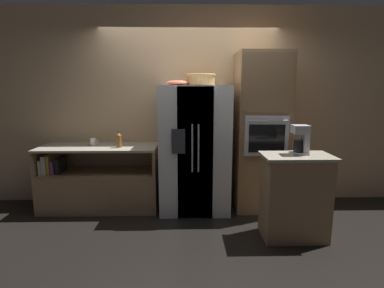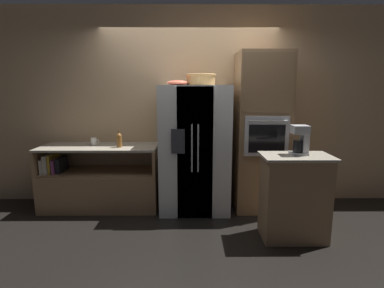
# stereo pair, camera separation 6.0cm
# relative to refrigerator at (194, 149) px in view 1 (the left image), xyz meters

# --- Properties ---
(ground_plane) EXTENTS (20.00, 20.00, 0.00)m
(ground_plane) POSITION_rel_refrigerator_xyz_m (-0.07, -0.04, -0.85)
(ground_plane) COLOR black
(wall_back) EXTENTS (12.00, 0.06, 2.80)m
(wall_back) POSITION_rel_refrigerator_xyz_m (-0.07, 0.40, 0.55)
(wall_back) COLOR tan
(wall_back) RESTS_ON ground_plane
(counter_left) EXTENTS (1.60, 0.62, 0.89)m
(counter_left) POSITION_rel_refrigerator_xyz_m (-1.33, 0.06, -0.54)
(counter_left) COLOR #93704C
(counter_left) RESTS_ON ground_plane
(refrigerator) EXTENTS (0.93, 0.76, 1.71)m
(refrigerator) POSITION_rel_refrigerator_xyz_m (0.00, 0.00, 0.00)
(refrigerator) COLOR silver
(refrigerator) RESTS_ON ground_plane
(wall_oven) EXTENTS (0.68, 0.70, 2.14)m
(wall_oven) POSITION_rel_refrigerator_xyz_m (0.90, 0.05, 0.22)
(wall_oven) COLOR #93704C
(wall_oven) RESTS_ON ground_plane
(island_counter) EXTENTS (0.75, 0.46, 0.96)m
(island_counter) POSITION_rel_refrigerator_xyz_m (1.09, -0.85, -0.37)
(island_counter) COLOR #93704C
(island_counter) RESTS_ON ground_plane
(wicker_basket) EXTENTS (0.40, 0.40, 0.15)m
(wicker_basket) POSITION_rel_refrigerator_xyz_m (0.09, 0.10, 0.94)
(wicker_basket) COLOR tan
(wicker_basket) RESTS_ON refrigerator
(fruit_bowl) EXTENTS (0.29, 0.29, 0.06)m
(fruit_bowl) POSITION_rel_refrigerator_xyz_m (-0.22, 0.01, 0.89)
(fruit_bowl) COLOR #DB664C
(fruit_bowl) RESTS_ON refrigerator
(bottle_tall) EXTENTS (0.07, 0.07, 0.23)m
(bottle_tall) POSITION_rel_refrigerator_xyz_m (-1.02, -0.03, 0.14)
(bottle_tall) COLOR brown
(bottle_tall) RESTS_ON counter_left
(mug) EXTENTS (0.11, 0.08, 0.10)m
(mug) POSITION_rel_refrigerator_xyz_m (-1.40, 0.11, 0.08)
(mug) COLOR silver
(mug) RESTS_ON counter_left
(coffee_maker) EXTENTS (0.17, 0.17, 0.32)m
(coffee_maker) POSITION_rel_refrigerator_xyz_m (1.14, -0.81, 0.28)
(coffee_maker) COLOR #B2B2B7
(coffee_maker) RESTS_ON island_counter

